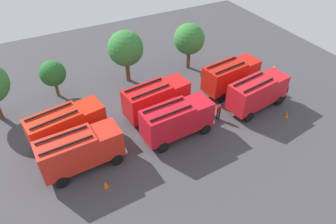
{
  "coord_description": "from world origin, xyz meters",
  "views": [
    {
      "loc": [
        -11.08,
        -21.43,
        20.84
      ],
      "look_at": [
        0.0,
        0.0,
        1.4
      ],
      "focal_mm": 32.48,
      "sensor_mm": 36.0,
      "label": 1
    }
  ],
  "objects_px": {
    "tree_3": "(189,39)",
    "fire_truck_1": "(177,119)",
    "fire_truck_2": "(257,92)",
    "fire_truck_5": "(231,75)",
    "firefighter_0": "(234,67)",
    "firefighter_1": "(219,111)",
    "traffic_cone_1": "(287,115)",
    "fire_truck_4": "(156,98)",
    "traffic_cone_0": "(106,184)",
    "firefighter_3": "(273,72)",
    "firefighter_4": "(170,82)",
    "tree_1": "(53,74)",
    "fire_truck_0": "(80,150)",
    "tree_2": "(126,49)",
    "firefighter_2": "(286,91)",
    "fire_truck_3": "(67,125)"
  },
  "relations": [
    {
      "from": "fire_truck_0",
      "to": "fire_truck_2",
      "type": "distance_m",
      "value": 19.06
    },
    {
      "from": "tree_3",
      "to": "fire_truck_0",
      "type": "bearing_deg",
      "value": -147.66
    },
    {
      "from": "fire_truck_1",
      "to": "traffic_cone_0",
      "type": "height_order",
      "value": "fire_truck_1"
    },
    {
      "from": "firefighter_1",
      "to": "traffic_cone_1",
      "type": "relative_size",
      "value": 3.06
    },
    {
      "from": "fire_truck_5",
      "to": "firefighter_4",
      "type": "xyz_separation_m",
      "value": [
        -6.03,
        3.58,
        -1.16
      ]
    },
    {
      "from": "tree_1",
      "to": "fire_truck_5",
      "type": "bearing_deg",
      "value": -24.27
    },
    {
      "from": "fire_truck_0",
      "to": "tree_2",
      "type": "xyz_separation_m",
      "value": [
        8.72,
        11.43,
        2.23
      ]
    },
    {
      "from": "fire_truck_5",
      "to": "firefighter_2",
      "type": "relative_size",
      "value": 4.07
    },
    {
      "from": "fire_truck_3",
      "to": "fire_truck_4",
      "type": "bearing_deg",
      "value": -9.71
    },
    {
      "from": "fire_truck_2",
      "to": "firefighter_1",
      "type": "relative_size",
      "value": 4.06
    },
    {
      "from": "fire_truck_3",
      "to": "firefighter_1",
      "type": "height_order",
      "value": "fire_truck_3"
    },
    {
      "from": "fire_truck_4",
      "to": "firefighter_1",
      "type": "height_order",
      "value": "fire_truck_4"
    },
    {
      "from": "fire_truck_0",
      "to": "fire_truck_1",
      "type": "height_order",
      "value": "same"
    },
    {
      "from": "fire_truck_1",
      "to": "firefighter_1",
      "type": "bearing_deg",
      "value": -0.67
    },
    {
      "from": "fire_truck_5",
      "to": "traffic_cone_0",
      "type": "relative_size",
      "value": 11.45
    },
    {
      "from": "firefighter_1",
      "to": "tree_2",
      "type": "distance_m",
      "value": 13.17
    },
    {
      "from": "firefighter_2",
      "to": "firefighter_4",
      "type": "height_order",
      "value": "firefighter_2"
    },
    {
      "from": "firefighter_2",
      "to": "tree_3",
      "type": "relative_size",
      "value": 0.3
    },
    {
      "from": "fire_truck_3",
      "to": "traffic_cone_0",
      "type": "relative_size",
      "value": 11.53
    },
    {
      "from": "fire_truck_4",
      "to": "traffic_cone_0",
      "type": "xyz_separation_m",
      "value": [
        -7.94,
        -6.74,
        -1.83
      ]
    },
    {
      "from": "fire_truck_5",
      "to": "firefighter_0",
      "type": "relative_size",
      "value": 4.29
    },
    {
      "from": "fire_truck_0",
      "to": "fire_truck_3",
      "type": "height_order",
      "value": "same"
    },
    {
      "from": "fire_truck_3",
      "to": "firefighter_4",
      "type": "xyz_separation_m",
      "value": [
        12.87,
        3.67,
        -1.16
      ]
    },
    {
      "from": "traffic_cone_0",
      "to": "firefighter_2",
      "type": "bearing_deg",
      "value": 6.62
    },
    {
      "from": "firefighter_3",
      "to": "tree_1",
      "type": "relative_size",
      "value": 0.37
    },
    {
      "from": "fire_truck_0",
      "to": "tree_1",
      "type": "height_order",
      "value": "tree_1"
    },
    {
      "from": "firefighter_0",
      "to": "tree_1",
      "type": "height_order",
      "value": "tree_1"
    },
    {
      "from": "fire_truck_2",
      "to": "firefighter_0",
      "type": "height_order",
      "value": "fire_truck_2"
    },
    {
      "from": "fire_truck_3",
      "to": "tree_1",
      "type": "relative_size",
      "value": 1.68
    },
    {
      "from": "firefighter_1",
      "to": "fire_truck_4",
      "type": "bearing_deg",
      "value": 89.57
    },
    {
      "from": "fire_truck_4",
      "to": "firefighter_0",
      "type": "relative_size",
      "value": 4.28
    },
    {
      "from": "fire_truck_2",
      "to": "firefighter_0",
      "type": "relative_size",
      "value": 4.3
    },
    {
      "from": "fire_truck_0",
      "to": "firefighter_3",
      "type": "bearing_deg",
      "value": 4.77
    },
    {
      "from": "fire_truck_5",
      "to": "tree_1",
      "type": "distance_m",
      "value": 20.17
    },
    {
      "from": "fire_truck_2",
      "to": "tree_3",
      "type": "height_order",
      "value": "tree_3"
    },
    {
      "from": "tree_1",
      "to": "traffic_cone_0",
      "type": "bearing_deg",
      "value": -86.99
    },
    {
      "from": "firefighter_3",
      "to": "firefighter_4",
      "type": "xyz_separation_m",
      "value": [
        -12.41,
        3.89,
        0.05
      ]
    },
    {
      "from": "fire_truck_2",
      "to": "firefighter_2",
      "type": "bearing_deg",
      "value": -10.92
    },
    {
      "from": "firefighter_0",
      "to": "firefighter_1",
      "type": "height_order",
      "value": "firefighter_1"
    },
    {
      "from": "firefighter_1",
      "to": "firefighter_2",
      "type": "xyz_separation_m",
      "value": [
        8.94,
        -0.45,
        -0.01
      ]
    },
    {
      "from": "firefighter_3",
      "to": "traffic_cone_1",
      "type": "distance_m",
      "value": 7.67
    },
    {
      "from": "tree_3",
      "to": "fire_truck_1",
      "type": "bearing_deg",
      "value": -125.1
    },
    {
      "from": "firefighter_0",
      "to": "traffic_cone_1",
      "type": "xyz_separation_m",
      "value": [
        -0.35,
        -9.82,
        -0.68
      ]
    },
    {
      "from": "fire_truck_5",
      "to": "fire_truck_4",
      "type": "bearing_deg",
      "value": 173.29
    },
    {
      "from": "firefighter_3",
      "to": "traffic_cone_1",
      "type": "relative_size",
      "value": 2.79
    },
    {
      "from": "fire_truck_2",
      "to": "fire_truck_0",
      "type": "bearing_deg",
      "value": 171.0
    },
    {
      "from": "fire_truck_1",
      "to": "fire_truck_2",
      "type": "xyz_separation_m",
      "value": [
        9.84,
        0.0,
        0.0
      ]
    },
    {
      "from": "firefighter_0",
      "to": "tree_2",
      "type": "height_order",
      "value": "tree_2"
    },
    {
      "from": "fire_truck_1",
      "to": "fire_truck_4",
      "type": "height_order",
      "value": "same"
    },
    {
      "from": "firefighter_1",
      "to": "tree_2",
      "type": "height_order",
      "value": "tree_2"
    }
  ]
}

